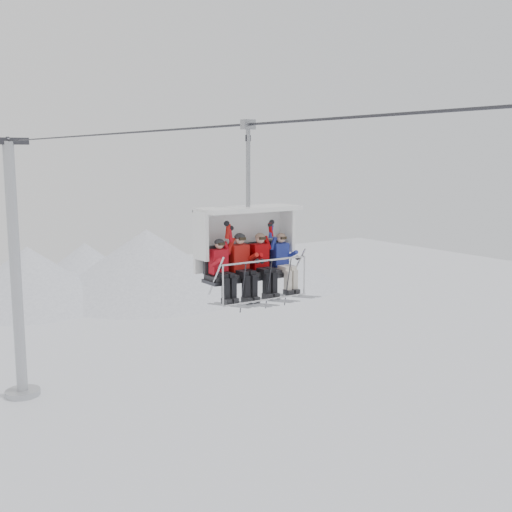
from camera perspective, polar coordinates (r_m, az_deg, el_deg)
lift_tower_right at (r=35.38m, az=-20.51°, el=-2.74°), size 2.00×1.80×13.48m
haul_cable at (r=14.25m, az=0.00°, el=11.66°), size 0.06×50.00×0.06m
chairlift_carrier at (r=14.74m, az=-0.96°, el=1.37°), size 2.40×1.17×3.98m
skier_far_left at (r=14.11m, az=-3.07°, el=-1.07°), size 0.37×1.69×1.50m
skier_center_left at (r=14.39m, az=-1.27°, el=-0.70°), size 0.41×1.69×1.64m
skier_center_right at (r=14.70m, az=0.55°, el=-0.56°), size 0.40×1.69×1.58m
skier_far_right at (r=15.04m, az=2.42°, el=-0.42°), size 0.38×1.69×1.52m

